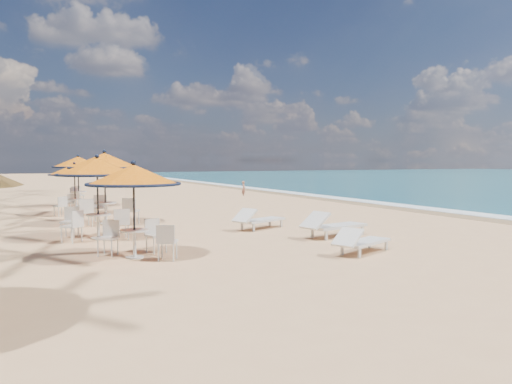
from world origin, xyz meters
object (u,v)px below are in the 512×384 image
(station_0, at_px, (135,187))
(lounger_near, at_px, (361,241))
(station_2, at_px, (105,170))
(station_4, at_px, (78,167))
(station_1, at_px, (96,177))
(station_3, at_px, (73,174))
(lounger_mid, at_px, (332,225))
(lounger_far, at_px, (258,219))

(station_0, relative_size, lounger_near, 1.16)
(station_2, height_order, station_4, station_2)
(station_1, xyz_separation_m, station_3, (0.14, 7.10, -0.11))
(station_0, xyz_separation_m, station_4, (0.32, 14.03, 0.29))
(station_0, height_order, station_2, station_2)
(station_2, bearing_deg, station_1, -103.36)
(station_4, bearing_deg, lounger_mid, -68.07)
(station_3, height_order, lounger_far, station_3)
(lounger_mid, xyz_separation_m, lounger_far, (-1.19, 2.44, -0.03))
(station_2, height_order, lounger_mid, station_2)
(lounger_near, xyz_separation_m, lounger_far, (-0.33, 4.86, 0.02))
(station_0, distance_m, station_1, 3.28)
(station_0, height_order, station_3, station_0)
(station_0, xyz_separation_m, station_3, (-0.25, 10.35, 0.02))
(station_0, height_order, lounger_far, station_0)
(station_3, distance_m, lounger_far, 8.90)
(lounger_mid, bearing_deg, lounger_far, 104.01)
(lounger_near, relative_size, lounger_mid, 0.85)
(station_0, bearing_deg, lounger_near, -20.92)
(station_3, bearing_deg, lounger_far, -56.83)
(station_1, relative_size, lounger_near, 1.25)
(lounger_far, bearing_deg, lounger_near, -108.78)
(station_1, bearing_deg, lounger_near, -44.12)
(station_1, bearing_deg, station_2, 76.64)
(lounger_mid, bearing_deg, station_4, 100.03)
(station_3, xyz_separation_m, station_4, (0.57, 3.67, 0.27))
(station_4, bearing_deg, station_1, -93.79)
(station_0, xyz_separation_m, lounger_far, (4.56, 2.99, -1.29))
(station_3, distance_m, lounger_near, 13.33)
(lounger_far, bearing_deg, station_4, 88.35)
(station_1, distance_m, lounger_mid, 6.86)
(lounger_mid, bearing_deg, station_0, 173.48)
(station_2, distance_m, lounger_near, 9.66)
(lounger_near, height_order, lounger_mid, lounger_mid)
(lounger_near, distance_m, lounger_far, 4.87)
(lounger_near, distance_m, lounger_mid, 2.56)
(station_2, height_order, station_3, station_2)
(lounger_near, bearing_deg, station_4, 83.72)
(station_1, distance_m, lounger_near, 7.50)
(station_4, bearing_deg, station_0, -91.31)
(lounger_far, bearing_deg, station_2, 117.11)
(station_0, bearing_deg, station_1, 96.89)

